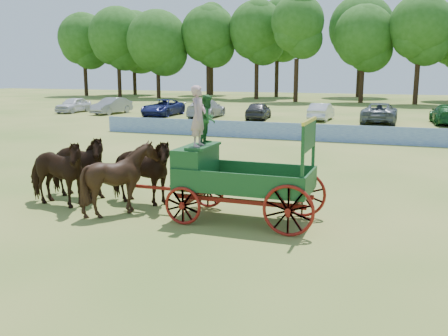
# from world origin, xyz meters

# --- Properties ---
(ground) EXTENTS (160.00, 160.00, 0.00)m
(ground) POSITION_xyz_m (0.00, 0.00, 0.00)
(ground) COLOR #AA9A4D
(ground) RESTS_ON ground
(horse_lead_left) EXTENTS (2.67, 1.42, 2.17)m
(horse_lead_left) POSITION_xyz_m (-4.82, 0.51, 1.09)
(horse_lead_left) COLOR black
(horse_lead_left) RESTS_ON ground
(horse_lead_right) EXTENTS (2.62, 1.28, 2.17)m
(horse_lead_right) POSITION_xyz_m (-4.82, 1.61, 1.09)
(horse_lead_right) COLOR black
(horse_lead_right) RESTS_ON ground
(horse_wheel_left) EXTENTS (2.26, 2.08, 2.18)m
(horse_wheel_left) POSITION_xyz_m (-2.42, 0.51, 1.09)
(horse_wheel_left) COLOR black
(horse_wheel_left) RESTS_ON ground
(horse_wheel_right) EXTENTS (2.65, 1.35, 2.17)m
(horse_wheel_right) POSITION_xyz_m (-2.42, 1.61, 1.09)
(horse_wheel_right) COLOR black
(horse_wheel_right) RESTS_ON ground
(farm_dray) EXTENTS (6.00, 2.00, 3.86)m
(farm_dray) POSITION_xyz_m (0.55, 1.07, 1.62)
(farm_dray) COLOR maroon
(farm_dray) RESTS_ON ground
(sponsor_banner) EXTENTS (26.00, 0.08, 1.05)m
(sponsor_banner) POSITION_xyz_m (-1.00, 18.00, 0.53)
(sponsor_banner) COLOR #1D429D
(sponsor_banner) RESTS_ON ground
(parked_cars) EXTENTS (36.99, 7.00, 1.63)m
(parked_cars) POSITION_xyz_m (-7.32, 30.30, 0.78)
(parked_cars) COLOR silver
(parked_cars) RESTS_ON ground
(treeline) EXTENTS (87.29, 24.23, 15.39)m
(treeline) POSITION_xyz_m (-8.10, 60.22, 9.50)
(treeline) COLOR #382314
(treeline) RESTS_ON ground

